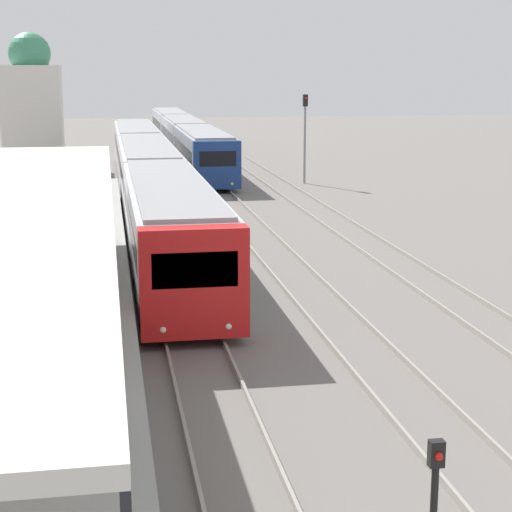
{
  "coord_description": "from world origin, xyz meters",
  "views": [
    {
      "loc": [
        -1.98,
        -6.36,
        6.7
      ],
      "look_at": [
        2.0,
        16.52,
        1.66
      ],
      "focal_mm": 60.0,
      "sensor_mm": 36.0,
      "label": 1
    }
  ],
  "objects_px": {
    "signal_post_near": "(434,496)",
    "signal_mast_far": "(305,128)",
    "person_on_platform": "(94,290)",
    "train_near": "(148,172)",
    "train_far": "(184,136)"
  },
  "relations": [
    {
      "from": "train_near",
      "to": "signal_mast_far",
      "type": "relative_size",
      "value": 8.67
    },
    {
      "from": "train_near",
      "to": "signal_post_near",
      "type": "bearing_deg",
      "value": -86.41
    },
    {
      "from": "train_near",
      "to": "person_on_platform",
      "type": "bearing_deg",
      "value": -95.53
    },
    {
      "from": "person_on_platform",
      "to": "train_far",
      "type": "distance_m",
      "value": 49.38
    },
    {
      "from": "person_on_platform",
      "to": "train_near",
      "type": "height_order",
      "value": "train_near"
    },
    {
      "from": "person_on_platform",
      "to": "signal_mast_far",
      "type": "distance_m",
      "value": 34.18
    },
    {
      "from": "train_far",
      "to": "signal_mast_far",
      "type": "bearing_deg",
      "value": -71.3
    },
    {
      "from": "train_near",
      "to": "signal_post_near",
      "type": "height_order",
      "value": "train_near"
    },
    {
      "from": "person_on_platform",
      "to": "train_near",
      "type": "xyz_separation_m",
      "value": [
        2.37,
        24.5,
        -0.28
      ]
    },
    {
      "from": "signal_post_near",
      "to": "signal_mast_far",
      "type": "relative_size",
      "value": 0.38
    },
    {
      "from": "train_near",
      "to": "signal_mast_far",
      "type": "xyz_separation_m",
      "value": [
        9.78,
        7.42,
        1.59
      ]
    },
    {
      "from": "signal_mast_far",
      "to": "train_far",
      "type": "bearing_deg",
      "value": 108.7
    },
    {
      "from": "train_near",
      "to": "signal_post_near",
      "type": "distance_m",
      "value": 33.29
    },
    {
      "from": "train_far",
      "to": "signal_post_near",
      "type": "distance_m",
      "value": 57.72
    },
    {
      "from": "signal_post_near",
      "to": "signal_mast_far",
      "type": "distance_m",
      "value": 41.42
    }
  ]
}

